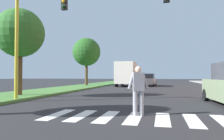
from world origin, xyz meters
The scene contains 9 objects.
ground_plane centered at (0.00, 30.00, 0.00)m, with size 140.00×140.00×0.00m, color #262628.
crosswalk centered at (0.00, 8.82, 0.00)m, with size 5.85×2.20×0.01m.
median_strip centered at (-8.44, 28.00, 0.07)m, with size 4.21×64.00×0.15m, color #477A38.
tree_mid centered at (-7.96, 13.86, 4.08)m, with size 3.11×3.11×5.52m.
tree_far centered at (-8.67, 28.45, 4.47)m, with size 3.66×3.66×6.18m.
traffic_light_gantry centered at (-3.91, 11.80, 4.37)m, with size 9.22×0.30×6.00m.
pedestrian_performer centered at (0.10, 9.23, 0.93)m, with size 0.73×0.36×1.69m.
sedan_midblock centered at (-0.85, 31.86, 0.77)m, with size 2.04×4.61×1.66m.
truck_box_delivery centered at (-3.51, 29.89, 1.63)m, with size 2.40×6.20×3.10m.
Camera 1 is at (0.87, 1.83, 1.36)m, focal length 34.50 mm.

